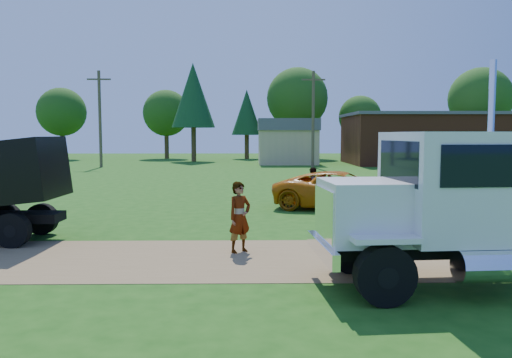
{
  "coord_description": "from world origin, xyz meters",
  "views": [
    {
      "loc": [
        -0.1,
        -12.16,
        3.07
      ],
      "look_at": [
        0.15,
        4.36,
        1.6
      ],
      "focal_mm": 35.0,
      "sensor_mm": 36.0,
      "label": 1
    }
  ],
  "objects": [
    {
      "name": "utility_poles",
      "position": [
        6.0,
        35.0,
        4.71
      ],
      "size": [
        42.2,
        0.28,
        9.0
      ],
      "color": "#4D442C",
      "rests_on": "ground"
    },
    {
      "name": "tan_shed",
      "position": [
        4.0,
        40.0,
        2.42
      ],
      "size": [
        6.2,
        5.4,
        4.7
      ],
      "color": "tan",
      "rests_on": "ground"
    },
    {
      "name": "brick_building",
      "position": [
        18.0,
        40.0,
        2.66
      ],
      "size": [
        15.4,
        10.4,
        5.3
      ],
      "color": "brown",
      "rests_on": "ground"
    },
    {
      "name": "orange_pickup",
      "position": [
        3.77,
        8.2,
        0.78
      ],
      "size": [
        6.15,
        4.24,
        1.56
      ],
      "primitive_type": "imported",
      "rotation": [
        0.0,
        0.0,
        1.25
      ],
      "color": "#C46509",
      "rests_on": "ground"
    },
    {
      "name": "white_semi_tractor",
      "position": [
        4.01,
        -2.26,
        1.58
      ],
      "size": [
        7.79,
        3.08,
        4.64
      ],
      "rotation": [
        0.0,
        0.0,
        0.07
      ],
      "color": "black",
      "rests_on": "ground"
    },
    {
      "name": "dirt_track",
      "position": [
        0.0,
        0.0,
        0.01
      ],
      "size": [
        120.0,
        4.2,
        0.01
      ],
      "primitive_type": "cube",
      "color": "brown",
      "rests_on": "ground"
    },
    {
      "name": "ground",
      "position": [
        0.0,
        0.0,
        0.0
      ],
      "size": [
        140.0,
        140.0,
        0.0
      ],
      "primitive_type": "plane",
      "color": "#1A4C10",
      "rests_on": "ground"
    },
    {
      "name": "spectator_b",
      "position": [
        2.71,
        9.75,
        0.81
      ],
      "size": [
        0.98,
        0.9,
        1.63
      ],
      "primitive_type": "imported",
      "rotation": [
        0.0,
        0.0,
        3.6
      ],
      "color": "#999999",
      "rests_on": "ground"
    },
    {
      "name": "spectator_a",
      "position": [
        -0.33,
        0.68,
        0.93
      ],
      "size": [
        0.81,
        0.77,
        1.86
      ],
      "primitive_type": "imported",
      "rotation": [
        0.0,
        0.0,
        0.68
      ],
      "color": "#999999",
      "rests_on": "ground"
    },
    {
      "name": "tree_row",
      "position": [
        5.0,
        50.33,
        6.85
      ],
      "size": [
        57.96,
        13.32,
        11.64
      ],
      "color": "#3C2818",
      "rests_on": "ground"
    }
  ]
}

